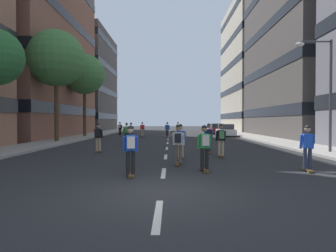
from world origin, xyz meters
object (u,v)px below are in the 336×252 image
object	(u,v)px
skater_0	(221,138)
skater_8	(178,128)
skater_1	(98,136)
skater_12	(180,139)
streetlamp_right	(324,83)
skater_11	(127,132)
street_tree_mid	(56,59)
parked_car_mid	(216,129)
street_tree_far	(84,74)
skater_3	(307,146)
skater_5	(167,129)
skater_4	(131,147)
parked_car_near	(226,131)
skater_7	(131,131)
skater_9	(178,142)
skater_6	(209,136)
skater_13	(120,128)
skater_2	(142,129)
skater_10	(205,145)

from	to	relation	value
skater_0	skater_8	xyz separation A→B (m)	(-1.70, 24.04, -0.03)
skater_0	skater_1	size ratio (longest dim) A/B	1.00
skater_1	skater_12	distance (m)	5.88
streetlamp_right	skater_11	xyz separation A→B (m)	(-12.65, 7.64, -3.12)
street_tree_mid	skater_12	size ratio (longest dim) A/B	5.54
parked_car_mid	skater_8	bearing A→B (deg)	-142.18
street_tree_far	skater_8	world-z (taller)	street_tree_far
skater_3	skater_5	size ratio (longest dim) A/B	1.00
skater_12	skater_4	bearing A→B (deg)	-111.88
parked_car_near	skater_7	bearing A→B (deg)	-139.74
parked_car_mid	skater_4	size ratio (longest dim) A/B	2.47
skater_5	skater_11	world-z (taller)	same
skater_9	skater_6	bearing A→B (deg)	68.48
skater_11	skater_13	world-z (taller)	same
parked_car_mid	skater_12	size ratio (longest dim) A/B	2.47
skater_5	skater_13	size ratio (longest dim) A/B	1.00
street_tree_mid	skater_4	xyz separation A→B (m)	(8.79, -16.37, -6.45)
skater_3	skater_12	size ratio (longest dim) A/B	1.00
parked_car_near	skater_0	xyz separation A→B (m)	(-4.09, -21.00, 0.32)
skater_12	skater_13	size ratio (longest dim) A/B	1.00
parked_car_mid	street_tree_mid	xyz separation A→B (m)	(-16.95, -17.77, 6.77)
skater_2	skater_13	world-z (taller)	same
streetlamp_right	skater_9	world-z (taller)	streetlamp_right
street_tree_far	skater_12	distance (m)	24.00
parked_car_near	skater_12	distance (m)	22.81
streetlamp_right	skater_2	size ratio (longest dim) A/B	3.65
skater_9	skater_11	world-z (taller)	same
skater_11	skater_3	bearing A→B (deg)	-57.01
parked_car_near	streetlamp_right	xyz separation A→B (m)	(2.18, -19.38, 3.44)
streetlamp_right	skater_11	distance (m)	15.10
skater_4	skater_12	world-z (taller)	same
parked_car_mid	skater_11	distance (m)	21.94
skater_13	parked_car_mid	bearing A→B (deg)	24.25
skater_5	skater_11	xyz separation A→B (m)	(-3.31, -10.32, 0.03)
skater_2	skater_6	xyz separation A→B (m)	(5.72, -18.30, 0.03)
street_tree_mid	skater_11	size ratio (longest dim) A/B	5.54
parked_car_mid	skater_11	size ratio (longest dim) A/B	2.47
streetlamp_right	skater_3	distance (m)	7.82
skater_2	skater_10	xyz separation A→B (m)	(4.72, -24.90, 0.03)
skater_9	skater_11	xyz separation A→B (m)	(-4.03, 12.14, 0.00)
streetlamp_right	skater_6	size ratio (longest dim) A/B	3.65
skater_6	skater_12	bearing A→B (deg)	-120.94
parked_car_near	street_tree_far	distance (m)	18.29
parked_car_mid	skater_11	bearing A→B (deg)	-118.51
skater_7	skater_2	bearing A→B (deg)	87.99
parked_car_near	skater_1	xyz separation A→B (m)	(-11.20, -18.70, 0.32)
skater_2	skater_13	xyz separation A→B (m)	(-3.09, 2.15, 0.03)
skater_5	skater_7	bearing A→B (deg)	-114.04
skater_13	skater_10	bearing A→B (deg)	-73.90
skater_9	parked_car_mid	bearing A→B (deg)	78.43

